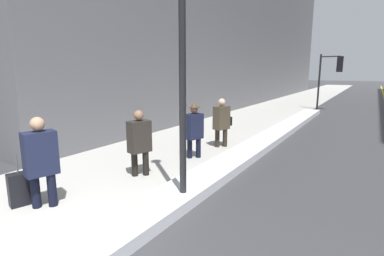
# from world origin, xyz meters

# --- Properties ---
(sidewalk_slab) EXTENTS (4.00, 80.00, 0.01)m
(sidewalk_slab) POSITION_xyz_m (-2.00, 15.00, 0.01)
(sidewalk_slab) COLOR #B2AFA8
(sidewalk_slab) RESTS_ON ground
(snow_bank_curb) EXTENTS (0.82, 17.87, 0.20)m
(snow_bank_curb) POSITION_xyz_m (0.24, 7.25, 0.10)
(snow_bank_curb) COLOR silver
(snow_bank_curb) RESTS_ON ground
(lamp_post) EXTENTS (0.28, 0.28, 5.65)m
(lamp_post) POSITION_xyz_m (0.38, 2.41, 3.32)
(lamp_post) COLOR black
(lamp_post) RESTS_ON ground
(traffic_light_near) EXTENTS (1.30, 0.36, 3.35)m
(traffic_light_near) POSITION_xyz_m (0.91, 17.86, 2.41)
(traffic_light_near) COLOR black
(traffic_light_near) RESTS_ON ground
(pedestrian_trailing) EXTENTS (0.44, 0.59, 1.61)m
(pedestrian_trailing) POSITION_xyz_m (-1.61, 1.00, 0.89)
(pedestrian_trailing) COLOR black
(pedestrian_trailing) RESTS_ON ground
(pedestrian_in_glasses) EXTENTS (0.42, 0.55, 1.51)m
(pedestrian_in_glasses) POSITION_xyz_m (-1.23, 3.10, 0.84)
(pedestrian_in_glasses) COLOR black
(pedestrian_in_glasses) RESTS_ON ground
(pedestrian_in_fedora) EXTENTS (0.40, 0.53, 1.54)m
(pedestrian_in_fedora) POSITION_xyz_m (-0.91, 4.95, 0.84)
(pedestrian_in_fedora) COLOR black
(pedestrian_in_fedora) RESTS_ON ground
(pedestrian_with_shoulder_bag) EXTENTS (0.42, 0.73, 1.53)m
(pedestrian_with_shoulder_bag) POSITION_xyz_m (-0.81, 6.46, 0.85)
(pedestrian_with_shoulder_bag) COLOR #2A241B
(pedestrian_with_shoulder_bag) RESTS_ON ground
(rolling_suitcase) EXTENTS (0.31, 0.41, 0.95)m
(rolling_suitcase) POSITION_xyz_m (-2.03, 0.82, 0.30)
(rolling_suitcase) COLOR black
(rolling_suitcase) RESTS_ON ground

